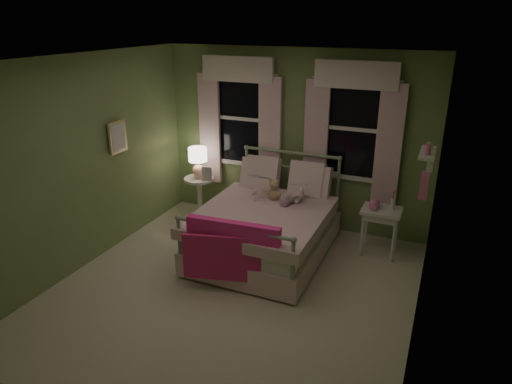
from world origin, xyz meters
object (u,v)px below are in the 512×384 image
at_px(nightstand_right, 381,216).
at_px(bed, 266,226).
at_px(child_left, 259,177).
at_px(table_lamp, 198,159).
at_px(nightstand_left, 200,192).
at_px(teddy_bear, 274,191).
at_px(child_right, 298,181).

bearing_deg(nightstand_right, bed, -158.07).
xyz_separation_m(child_left, table_lamp, (-1.13, 0.26, 0.05)).
distance_m(nightstand_left, nightstand_right, 2.80).
bearing_deg(teddy_bear, child_right, 29.50).
height_order(table_lamp, nightstand_right, table_lamp).
relative_size(bed, child_left, 3.06).
relative_size(child_right, nightstand_left, 1.11).
height_order(bed, teddy_bear, bed).
distance_m(child_right, nightstand_left, 1.78).
bearing_deg(child_left, child_right, 169.29).
height_order(bed, nightstand_right, bed).
relative_size(bed, teddy_bear, 6.76).
bearing_deg(bed, nightstand_left, 154.26).
bearing_deg(bed, child_right, 56.40).
distance_m(teddy_bear, nightstand_right, 1.44).
height_order(child_left, nightstand_left, child_left).
bearing_deg(bed, nightstand_right, 21.93).
bearing_deg(nightstand_left, nightstand_right, -2.41).
relative_size(child_left, child_right, 0.92).
distance_m(teddy_bear, nightstand_left, 1.51).
xyz_separation_m(child_left, teddy_bear, (0.28, -0.16, -0.11)).
bearing_deg(child_right, nightstand_right, -154.01).
xyz_separation_m(bed, nightstand_left, (-1.41, 0.68, 0.03)).
bearing_deg(child_left, teddy_bear, 139.79).
bearing_deg(table_lamp, child_left, -12.82).
relative_size(table_lamp, nightstand_right, 0.72).
bearing_deg(child_right, teddy_bear, 48.39).
xyz_separation_m(bed, nightstand_right, (1.39, 0.56, 0.17)).
relative_size(child_right, nightstand_right, 1.13).
height_order(teddy_bear, nightstand_right, teddy_bear).
height_order(child_left, nightstand_right, child_left).
bearing_deg(nightstand_left, bed, -25.74).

